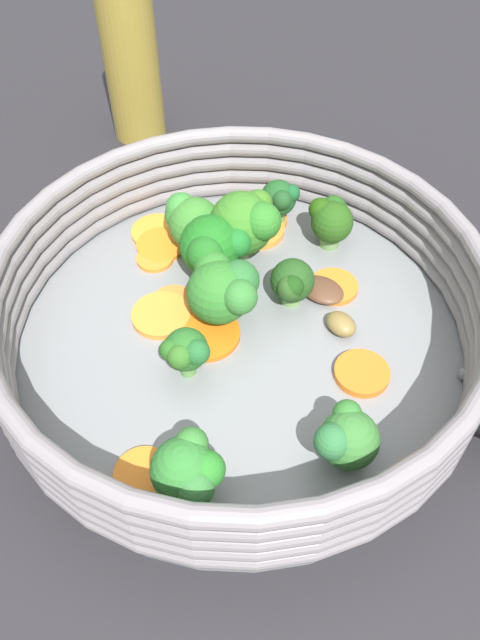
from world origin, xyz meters
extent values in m
plane|color=#252327|center=(0.00, 0.00, 0.00)|extent=(4.00, 4.00, 0.00)
cylinder|color=gray|center=(0.00, 0.00, 0.01)|extent=(0.31, 0.31, 0.02)
torus|color=gray|center=(0.00, 0.00, 0.02)|extent=(0.33, 0.33, 0.01)
torus|color=gray|center=(0.00, 0.00, 0.04)|extent=(0.33, 0.33, 0.01)
torus|color=gray|center=(0.00, 0.00, 0.05)|extent=(0.33, 0.33, 0.01)
torus|color=gray|center=(0.00, 0.00, 0.06)|extent=(0.33, 0.33, 0.01)
torus|color=gray|center=(0.00, 0.00, 0.07)|extent=(0.33, 0.33, 0.01)
sphere|color=gray|center=(0.11, -0.10, 0.02)|extent=(0.01, 0.01, 0.01)
sphere|color=gray|center=(0.14, -0.04, 0.02)|extent=(0.01, 0.01, 0.01)
cylinder|color=orange|center=(-0.06, -0.10, 0.02)|extent=(0.04, 0.04, 0.00)
cylinder|color=orange|center=(0.08, -0.04, 0.02)|extent=(0.04, 0.04, 0.01)
cylinder|color=orange|center=(-0.06, 0.08, 0.02)|extent=(0.04, 0.04, 0.00)
cylinder|color=orange|center=(-0.06, 0.02, 0.02)|extent=(0.06, 0.06, 0.00)
cylinder|color=orange|center=(-0.02, 0.00, 0.02)|extent=(0.06, 0.06, 0.00)
cylinder|color=orange|center=(0.02, 0.11, 0.02)|extent=(0.06, 0.06, 0.01)
cylinder|color=orange|center=(0.07, 0.04, 0.02)|extent=(0.05, 0.05, 0.00)
cylinder|color=orange|center=(0.01, 0.12, 0.02)|extent=(0.05, 0.05, 0.00)
cylinder|color=orange|center=(0.02, 0.12, 0.02)|extent=(0.04, 0.04, 0.00)
cylinder|color=orange|center=(-0.06, 0.09, 0.02)|extent=(0.05, 0.05, 0.00)
cylinder|color=orange|center=(-0.06, 0.11, 0.02)|extent=(0.05, 0.05, 0.00)
cylinder|color=orange|center=(-0.05, 0.03, 0.02)|extent=(0.03, 0.03, 0.00)
cylinder|color=#72A354|center=(0.04, 0.03, 0.02)|extent=(0.01, 0.01, 0.01)
sphere|color=#20481A|center=(0.04, 0.03, 0.04)|extent=(0.03, 0.03, 0.03)
sphere|color=#294D1D|center=(0.04, 0.02, 0.04)|extent=(0.02, 0.02, 0.02)
sphere|color=#183F12|center=(0.04, 0.02, 0.04)|extent=(0.02, 0.02, 0.02)
sphere|color=#245123|center=(0.04, 0.02, 0.04)|extent=(0.02, 0.02, 0.02)
cylinder|color=#5F984C|center=(-0.01, 0.01, 0.02)|extent=(0.01, 0.01, 0.02)
sphere|color=#2D7128|center=(-0.01, 0.01, 0.05)|extent=(0.04, 0.04, 0.04)
sphere|color=#2E7127|center=(-0.02, 0.03, 0.05)|extent=(0.03, 0.03, 0.03)
sphere|color=#337730|center=(0.00, 0.00, 0.05)|extent=(0.02, 0.02, 0.02)
sphere|color=#29672F|center=(0.00, 0.02, 0.05)|extent=(0.03, 0.03, 0.03)
cylinder|color=#6D9954|center=(0.08, 0.09, 0.02)|extent=(0.02, 0.02, 0.01)
sphere|color=#244F15|center=(0.08, 0.09, 0.04)|extent=(0.03, 0.03, 0.03)
sphere|color=#20490D|center=(0.07, 0.09, 0.05)|extent=(0.02, 0.02, 0.02)
sphere|color=#22541A|center=(0.08, 0.10, 0.04)|extent=(0.02, 0.02, 0.02)
sphere|color=#1C561A|center=(0.08, 0.10, 0.04)|extent=(0.02, 0.02, 0.02)
cylinder|color=#87A469|center=(-0.02, 0.06, 0.03)|extent=(0.01, 0.01, 0.02)
sphere|color=#1B671C|center=(-0.02, 0.06, 0.05)|extent=(0.04, 0.04, 0.04)
sphere|color=#1B6924|center=(0.00, 0.05, 0.05)|extent=(0.02, 0.02, 0.02)
sphere|color=#1D621C|center=(-0.02, 0.04, 0.06)|extent=(0.03, 0.03, 0.03)
cylinder|color=olive|center=(0.04, 0.11, 0.03)|extent=(0.01, 0.01, 0.02)
sphere|color=#1C5021|center=(0.04, 0.11, 0.04)|extent=(0.03, 0.03, 0.03)
sphere|color=#1D481F|center=(0.04, 0.10, 0.05)|extent=(0.02, 0.02, 0.02)
sphere|color=#175327|center=(0.05, 0.11, 0.05)|extent=(0.01, 0.01, 0.01)
cylinder|color=#7D985F|center=(-0.03, 0.09, 0.02)|extent=(0.01, 0.01, 0.01)
sphere|color=#38792B|center=(-0.03, 0.09, 0.04)|extent=(0.04, 0.04, 0.04)
sphere|color=#378032|center=(-0.04, 0.10, 0.05)|extent=(0.02, 0.02, 0.02)
sphere|color=#2E712B|center=(-0.04, 0.10, 0.04)|extent=(0.02, 0.02, 0.02)
cylinder|color=#6F9154|center=(-0.04, -0.12, 0.02)|extent=(0.02, 0.02, 0.02)
sphere|color=#2E782F|center=(-0.04, -0.12, 0.04)|extent=(0.04, 0.04, 0.04)
sphere|color=#337534|center=(-0.03, -0.13, 0.05)|extent=(0.02, 0.02, 0.02)
sphere|color=#34772F|center=(-0.03, -0.10, 0.05)|extent=(0.02, 0.02, 0.02)
sphere|color=#287C26|center=(-0.02, -0.12, 0.05)|extent=(0.02, 0.02, 0.02)
cylinder|color=#8BAF69|center=(0.06, -0.10, 0.02)|extent=(0.01, 0.01, 0.01)
sphere|color=#377631|center=(0.06, -0.10, 0.04)|extent=(0.03, 0.03, 0.03)
sphere|color=#30722C|center=(0.06, -0.09, 0.05)|extent=(0.02, 0.02, 0.02)
sphere|color=#2E703B|center=(0.05, -0.10, 0.05)|extent=(0.02, 0.02, 0.02)
cylinder|color=#60984B|center=(-0.04, -0.03, 0.02)|extent=(0.01, 0.01, 0.02)
sphere|color=#266123|center=(-0.04, -0.03, 0.04)|extent=(0.03, 0.03, 0.03)
sphere|color=#306621|center=(-0.04, -0.04, 0.05)|extent=(0.02, 0.02, 0.02)
sphere|color=#255E1E|center=(-0.05, -0.03, 0.04)|extent=(0.01, 0.01, 0.01)
sphere|color=#22612B|center=(-0.03, -0.04, 0.05)|extent=(0.02, 0.02, 0.02)
cylinder|color=#648847|center=(0.01, 0.08, 0.03)|extent=(0.01, 0.01, 0.02)
sphere|color=#367522|center=(0.01, 0.08, 0.05)|extent=(0.05, 0.05, 0.05)
sphere|color=#396F1F|center=(0.02, 0.09, 0.06)|extent=(0.02, 0.02, 0.02)
sphere|color=#2D7625|center=(0.02, 0.07, 0.06)|extent=(0.03, 0.03, 0.03)
ellipsoid|color=brown|center=(0.06, 0.03, 0.02)|extent=(0.04, 0.04, 0.01)
ellipsoid|color=olive|center=(0.07, 0.00, 0.02)|extent=(0.03, 0.03, 0.01)
cylinder|color=olive|center=(-0.09, 0.28, 0.08)|extent=(0.05, 0.05, 0.16)
camera|label=1|loc=(-0.01, -0.27, 0.35)|focal=35.00mm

